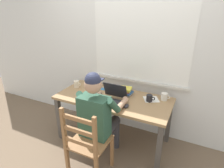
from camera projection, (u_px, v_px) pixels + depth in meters
ground_plane at (113, 139)px, 2.88m from camera, size 8.00×8.00×0.00m
back_wall at (127, 48)px, 2.73m from camera, size 6.00×0.08×2.60m
desk at (113, 103)px, 2.64m from camera, size 1.57×0.71×0.70m
seated_person at (99, 114)px, 2.25m from camera, size 0.50×0.60×1.24m
wooden_chair at (87, 144)px, 2.11m from camera, size 0.42×0.42×0.93m
laptop at (112, 98)px, 2.48m from camera, size 0.33×0.31×0.22m
computer_mouse at (126, 106)px, 2.35m from camera, size 0.06×0.10×0.03m
coffee_mug_white at (77, 84)px, 2.90m from camera, size 0.12×0.08×0.10m
coffee_mug_dark at (149, 98)px, 2.48m from camera, size 0.12×0.08×0.09m
coffee_mug_spare at (164, 97)px, 2.52m from camera, size 0.12×0.08×0.10m
book_stack_main at (125, 91)px, 2.67m from camera, size 0.20×0.18×0.11m
paper_pile_near_laptop at (96, 98)px, 2.59m from camera, size 0.21×0.17×0.01m
paper_pile_back_corner at (151, 99)px, 2.55m from camera, size 0.25×0.25×0.01m
landscape_photo_print at (105, 89)px, 2.86m from camera, size 0.15×0.12×0.00m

